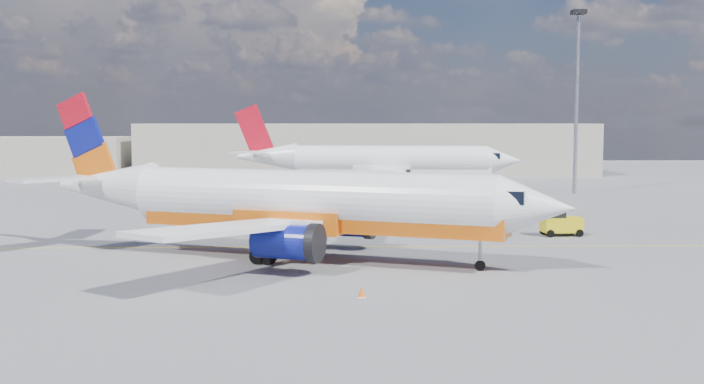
{
  "coord_description": "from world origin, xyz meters",
  "views": [
    {
      "loc": [
        -0.31,
        -48.06,
        8.18
      ],
      "look_at": [
        0.95,
        4.55,
        3.5
      ],
      "focal_mm": 40.0,
      "sensor_mm": 36.0,
      "label": 1
    }
  ],
  "objects_px": {
    "second_jet": "(382,162)",
    "traffic_cone": "(362,292)",
    "main_jet": "(295,202)",
    "gse_tug": "(560,223)"
  },
  "relations": [
    {
      "from": "main_jet",
      "to": "gse_tug",
      "type": "relative_size",
      "value": 11.51
    },
    {
      "from": "second_jet",
      "to": "gse_tug",
      "type": "height_order",
      "value": "second_jet"
    },
    {
      "from": "second_jet",
      "to": "traffic_cone",
      "type": "relative_size",
      "value": 62.5
    },
    {
      "from": "main_jet",
      "to": "second_jet",
      "type": "bearing_deg",
      "value": 101.63
    },
    {
      "from": "second_jet",
      "to": "traffic_cone",
      "type": "height_order",
      "value": "second_jet"
    },
    {
      "from": "gse_tug",
      "to": "traffic_cone",
      "type": "bearing_deg",
      "value": -131.66
    },
    {
      "from": "second_jet",
      "to": "traffic_cone",
      "type": "distance_m",
      "value": 57.53
    },
    {
      "from": "main_jet",
      "to": "gse_tug",
      "type": "xyz_separation_m",
      "value": [
        18.71,
        9.17,
        -2.47
      ]
    },
    {
      "from": "traffic_cone",
      "to": "main_jet",
      "type": "bearing_deg",
      "value": 108.8
    },
    {
      "from": "main_jet",
      "to": "traffic_cone",
      "type": "height_order",
      "value": "main_jet"
    }
  ]
}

